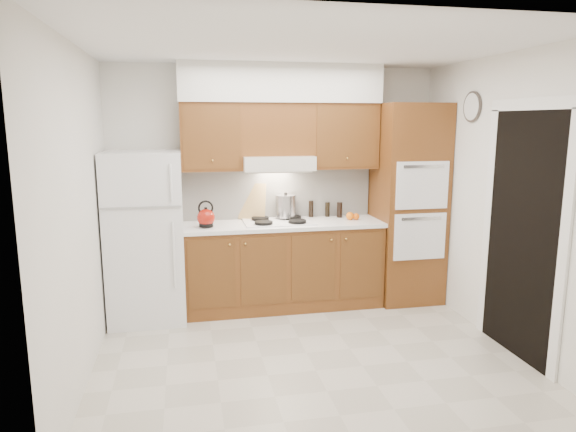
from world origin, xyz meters
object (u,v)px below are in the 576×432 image
(stock_pot, at_px, (286,206))
(oven_cabinet, at_px, (408,204))
(kettle, at_px, (206,218))
(fridge, at_px, (146,237))

(stock_pot, bearing_deg, oven_cabinet, -7.57)
(kettle, relative_size, stock_pot, 0.77)
(stock_pot, bearing_deg, kettle, -163.78)
(oven_cabinet, bearing_deg, kettle, -178.05)
(fridge, distance_m, oven_cabinet, 2.86)
(kettle, xyz_separation_m, stock_pot, (0.88, 0.26, 0.05))
(oven_cabinet, distance_m, kettle, 2.24)
(fridge, relative_size, stock_pot, 7.30)
(fridge, height_order, oven_cabinet, oven_cabinet)
(kettle, height_order, stock_pot, stock_pot)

